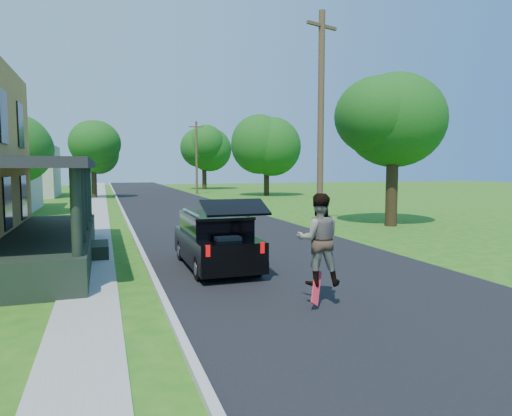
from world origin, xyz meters
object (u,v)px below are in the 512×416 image
object	(u,v)px
tree_right_near	(392,120)
utility_pole_near	(321,118)
black_suv	(216,240)
skateboarder	(318,239)

from	to	relation	value
tree_right_near	utility_pole_near	xyz separation A→B (m)	(-3.70, 0.30, 0.02)
black_suv	skateboarder	xyz separation A→B (m)	(1.18, -4.18, 0.60)
black_suv	utility_pole_near	distance (m)	10.48
tree_right_near	utility_pole_near	size ratio (longest dim) A/B	0.77
tree_right_near	utility_pole_near	distance (m)	3.72
skateboarder	utility_pole_near	size ratio (longest dim) A/B	0.19
black_suv	utility_pole_near	size ratio (longest dim) A/B	0.45
black_suv	tree_right_near	bearing A→B (deg)	31.86
skateboarder	utility_pole_near	xyz separation A→B (m)	(5.50, 10.96, 3.78)
black_suv	tree_right_near	xyz separation A→B (m)	(10.39, 6.48, 4.36)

